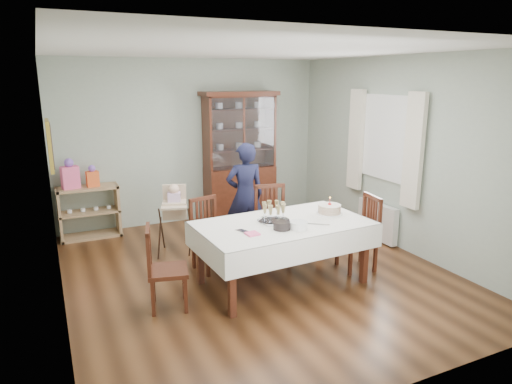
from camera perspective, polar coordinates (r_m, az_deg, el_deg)
floor at (r=5.88m, az=0.03°, el=-9.97°), size 5.00×5.00×0.00m
room_shell at (r=5.89m, az=-2.19°, el=7.34°), size 5.00×5.00×5.00m
dining_table at (r=5.45m, az=3.35°, el=-7.59°), size 2.05×1.24×0.76m
china_cabinet at (r=7.83m, az=-2.05°, el=4.76°), size 1.30×0.48×2.18m
sideboard at (r=7.43m, az=-20.11°, el=-2.36°), size 0.90×0.38×0.80m
picture_frame at (r=5.70m, az=-24.42°, el=5.31°), size 0.04×0.48×0.58m
window at (r=6.89m, az=15.97°, el=6.52°), size 0.04×1.02×1.22m
curtain_left at (r=6.42m, az=19.11°, el=4.85°), size 0.07×0.30×1.55m
curtain_right at (r=7.35m, az=12.39°, el=6.39°), size 0.07×0.30×1.55m
radiator at (r=7.12m, az=14.92°, el=-3.50°), size 0.10×0.80×0.55m
chair_far_left at (r=5.91m, az=-5.64°, el=-7.03°), size 0.50×0.50×0.92m
chair_far_right at (r=6.23m, az=2.09°, el=-5.65°), size 0.53×0.53×0.99m
chair_end_left at (r=5.03m, az=-11.06°, el=-11.20°), size 0.49×0.49×0.91m
chair_end_right at (r=6.03m, az=12.59°, el=-6.75°), size 0.48×0.48×0.96m
woman at (r=6.54m, az=-1.38°, el=-0.40°), size 0.60×0.44×1.52m
high_chair at (r=6.49m, az=-10.03°, el=-4.19°), size 0.55×0.55×0.98m
champagne_tray at (r=5.33m, az=2.22°, el=-3.00°), size 0.38×0.38×0.23m
birthday_cake at (r=5.69m, az=9.17°, el=-2.18°), size 0.32×0.32×0.22m
plate_stack_dark at (r=5.08m, az=3.23°, el=-4.21°), size 0.24×0.24×0.09m
plate_stack_white at (r=5.10m, az=5.34°, el=-4.16°), size 0.25×0.25×0.09m
napkin_stack at (r=4.92m, az=-0.47°, el=-5.24°), size 0.15×0.15×0.02m
cutlery at (r=5.01m, az=-2.02°, el=-4.94°), size 0.15×0.18×0.01m
cake_knife at (r=5.29m, az=7.82°, el=-4.01°), size 0.22×0.17×0.01m
gift_bag_pink at (r=7.26m, az=-22.23°, el=1.96°), size 0.27×0.20×0.45m
gift_bag_orange at (r=7.29m, az=-19.76°, el=1.79°), size 0.19×0.14×0.33m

